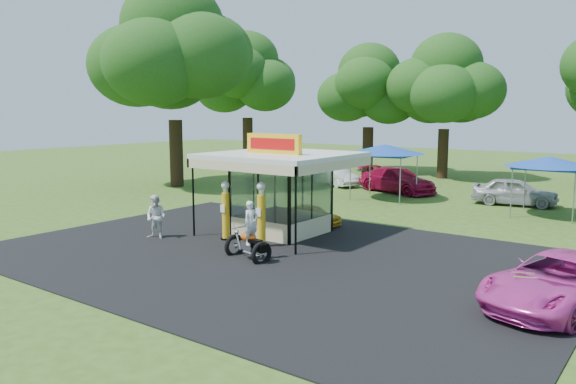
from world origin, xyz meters
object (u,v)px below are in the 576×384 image
gas_station_kiosk (281,192)px  spectator_west (156,217)px  tent_west (385,150)px  motorcycle (250,236)px  gas_pump_right (261,216)px  a_frame_sign (523,293)px  bg_car_a (336,176)px  pink_sedan (560,282)px  bg_car_c (515,192)px  tent_east (550,162)px  bg_car_b (397,180)px  gas_pump_left (226,212)px  kiosk_car (311,215)px

gas_station_kiosk → spectator_west: gas_station_kiosk is taller
tent_west → motorcycle: bearing=-80.6°
gas_pump_right → a_frame_sign: gas_pump_right is taller
bg_car_a → tent_west: bearing=-96.7°
motorcycle → spectator_west: (-5.12, 0.25, 0.05)m
spectator_west → pink_sedan: bearing=-9.4°
gas_station_kiosk → a_frame_sign: 11.21m
motorcycle → bg_car_c: size_ratio=0.49×
pink_sedan → spectator_west: bearing=-160.3°
a_frame_sign → bg_car_c: (-4.61, 16.93, 0.24)m
gas_pump_right → tent_west: bearing=97.1°
pink_sedan → bg_car_a: pink_sedan is taller
tent_west → tent_east: (8.85, -0.19, -0.23)m
bg_car_c → a_frame_sign: bearing=-173.5°
motorcycle → bg_car_b: size_ratio=0.40×
a_frame_sign → gas_pump_left: bearing=150.1°
bg_car_a → tent_east: bearing=-78.6°
gas_station_kiosk → gas_pump_left: 2.57m
a_frame_sign → tent_west: (-11.34, 14.69, 2.37)m
kiosk_car → spectator_west: (-3.48, -5.92, 0.41)m
gas_pump_right → bg_car_c: 16.36m
gas_station_kiosk → bg_car_b: (-1.36, 13.88, -1.01)m
bg_car_c → bg_car_a: bearing=75.8°
gas_station_kiosk → motorcycle: size_ratio=2.51×
spectator_west → bg_car_b: size_ratio=0.33×
gas_pump_left → tent_west: size_ratio=0.52×
tent_east → a_frame_sign: bearing=-80.3°
gas_station_kiosk → pink_sedan: size_ratio=1.06×
gas_station_kiosk → tent_east: bearing=53.4°
bg_car_c → kiosk_car: bearing=143.1°
a_frame_sign → gas_pump_right: bearing=149.1°
motorcycle → gas_pump_left: bearing=159.3°
gas_station_kiosk → gas_pump_right: bearing=-70.5°
pink_sedan → bg_car_c: size_ratio=1.17×
gas_pump_left → bg_car_c: (6.94, 15.48, -0.39)m
pink_sedan → tent_west: bearing=147.3°
tent_west → tent_east: bearing=-1.2°
gas_pump_right → kiosk_car: bearing=100.3°
spectator_west → tent_east: bearing=38.7°
kiosk_car → tent_east: bearing=-43.1°
motorcycle → bg_car_b: bearing=111.3°
a_frame_sign → tent_east: (-2.48, 14.50, 2.14)m
gas_station_kiosk → tent_west: bearing=94.4°
spectator_west → gas_station_kiosk: bearing=34.0°
kiosk_car → pink_sedan: (11.19, -5.02, 0.23)m
gas_station_kiosk → bg_car_b: size_ratio=1.02×
gas_station_kiosk → spectator_west: 5.17m
gas_pump_left → tent_west: 13.35m
a_frame_sign → bg_car_c: size_ratio=0.23×
a_frame_sign → kiosk_car: bearing=127.8°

